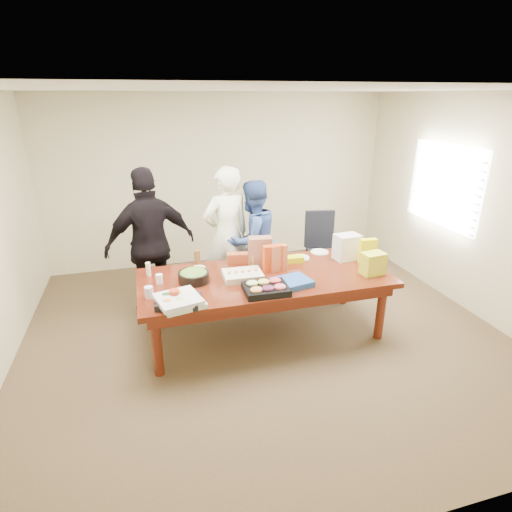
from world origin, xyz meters
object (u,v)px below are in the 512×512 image
object	(u,v)px
person_right	(252,240)
sheet_cake	(243,275)
office_chair	(324,251)
person_center	(227,235)
conference_table	(265,305)
salad_bowl	(194,277)

from	to	relation	value
person_right	sheet_cake	world-z (taller)	person_right
office_chair	person_center	bearing A→B (deg)	-165.00
office_chair	person_right	size ratio (longest dim) A/B	0.63
person_center	person_right	distance (m)	0.36
conference_table	person_right	world-z (taller)	person_right
office_chair	salad_bowl	distance (m)	2.31
conference_table	person_center	bearing A→B (deg)	101.67
person_right	conference_table	bearing A→B (deg)	56.64
person_center	salad_bowl	world-z (taller)	person_center
office_chair	person_center	world-z (taller)	person_center
person_center	person_right	xyz separation A→B (m)	(0.35, -0.01, -0.10)
salad_bowl	office_chair	bearing A→B (deg)	27.24
conference_table	person_right	distance (m)	1.12
person_center	person_right	size ratio (longest dim) A/B	1.12
person_right	sheet_cake	xyz separation A→B (m)	(-0.39, -1.03, -0.03)
conference_table	person_center	distance (m)	1.19
office_chair	person_right	bearing A→B (deg)	-163.40
conference_table	person_center	size ratio (longest dim) A/B	1.53
office_chair	person_center	size ratio (longest dim) A/B	0.56
person_right	person_center	bearing A→B (deg)	-28.18
conference_table	salad_bowl	world-z (taller)	salad_bowl
person_center	sheet_cake	size ratio (longest dim) A/B	4.30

